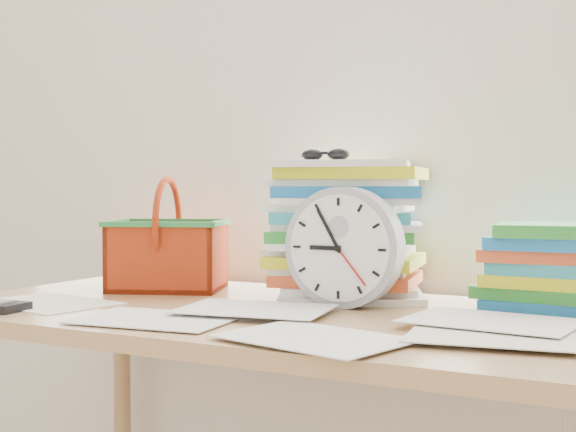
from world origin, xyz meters
The scene contains 8 objects.
curtain centered at (0.00, 1.98, 1.30)m, with size 2.40×0.01×2.50m, color white.
desk centered at (0.00, 1.60, 0.68)m, with size 1.40×0.70×0.75m.
paper_stack centered at (0.03, 1.82, 0.89)m, with size 0.33×0.27×0.29m, color white, non-canonical shape.
clock centered at (0.09, 1.68, 0.87)m, with size 0.23×0.23×0.05m, color #9C9FAC.
sunglasses centered at (0.00, 1.78, 1.05)m, with size 0.12×0.10×0.03m, color black, non-canonical shape.
book_stack centered at (0.45, 1.82, 0.83)m, with size 0.28×0.21×0.17m, color white, non-canonical shape.
basket centered at (-0.38, 1.74, 0.88)m, with size 0.25×0.20×0.25m, color #BF3912, non-canonical shape.
scattered_papers centered at (0.00, 1.60, 0.76)m, with size 1.26×0.42×0.02m, color white, non-canonical shape.
Camera 1 is at (0.72, 0.26, 0.98)m, focal length 50.00 mm.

